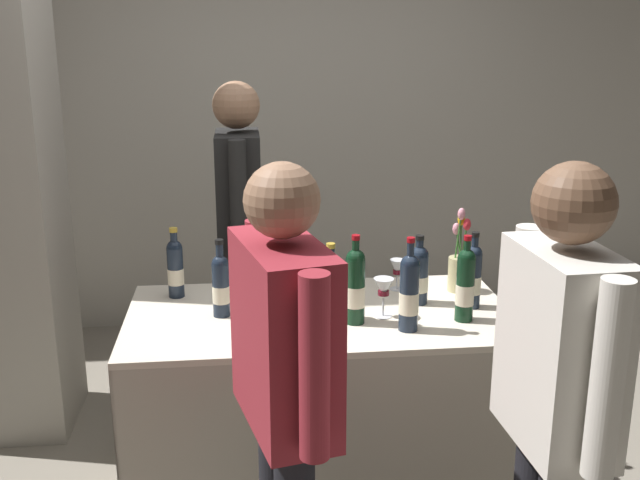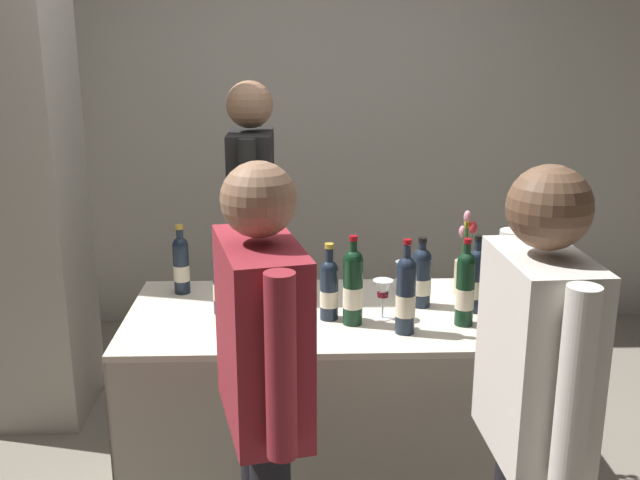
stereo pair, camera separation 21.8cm
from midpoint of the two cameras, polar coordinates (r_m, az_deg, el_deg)
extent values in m
cube|color=#9E998E|center=(4.77, -3.96, 12.17)|extent=(6.70, 0.12, 3.16)
cube|color=beige|center=(3.01, -2.09, -5.76)|extent=(1.54, 0.80, 0.02)
cube|color=#ABA392|center=(2.83, -1.39, -16.15)|extent=(1.54, 0.01, 0.76)
cube|color=#ABA392|center=(3.53, -2.50, -9.38)|extent=(1.54, 0.01, 0.76)
cube|color=#ABA392|center=(3.22, -16.01, -12.64)|extent=(0.01, 0.80, 0.76)
cube|color=#ABA392|center=(3.31, 11.53, -11.49)|extent=(0.01, 0.80, 0.76)
cylinder|color=black|center=(2.91, 8.90, -3.76)|extent=(0.07, 0.07, 0.25)
sphere|color=black|center=(2.87, 9.00, -1.38)|extent=(0.07, 0.07, 0.07)
cylinder|color=black|center=(2.86, 9.03, -0.71)|extent=(0.03, 0.03, 0.07)
cylinder|color=maroon|center=(2.85, 9.07, 0.14)|extent=(0.03, 0.03, 0.02)
cylinder|color=beige|center=(2.92, 8.88, -4.14)|extent=(0.07, 0.07, 0.08)
cylinder|color=#192333|center=(2.90, -1.35, -4.15)|extent=(0.07, 0.07, 0.20)
sphere|color=#192333|center=(2.87, -1.36, -2.24)|extent=(0.07, 0.07, 0.07)
cylinder|color=#192333|center=(2.86, -1.37, -1.44)|extent=(0.03, 0.03, 0.08)
cylinder|color=#B7932D|center=(2.84, -1.37, -0.46)|extent=(0.04, 0.04, 0.02)
cylinder|color=beige|center=(2.91, -1.35, -4.46)|extent=(0.07, 0.07, 0.07)
cylinder|color=#192333|center=(3.08, 5.51, -3.04)|extent=(0.08, 0.08, 0.21)
sphere|color=#192333|center=(3.05, 5.56, -1.21)|extent=(0.08, 0.08, 0.08)
cylinder|color=#192333|center=(3.04, 5.57, -0.61)|extent=(0.03, 0.03, 0.07)
cylinder|color=black|center=(3.02, 5.59, 0.16)|extent=(0.04, 0.04, 0.02)
cylinder|color=beige|center=(3.08, 5.50, -3.32)|extent=(0.08, 0.08, 0.07)
cylinder|color=#192333|center=(2.97, -9.65, -3.79)|extent=(0.07, 0.07, 0.21)
sphere|color=#192333|center=(2.94, -9.75, -1.82)|extent=(0.07, 0.07, 0.07)
cylinder|color=#192333|center=(2.92, -9.78, -1.07)|extent=(0.03, 0.03, 0.08)
cylinder|color=black|center=(2.91, -9.83, -0.15)|extent=(0.03, 0.03, 0.02)
cylinder|color=beige|center=(2.98, -9.64, -4.10)|extent=(0.07, 0.07, 0.07)
cylinder|color=#192333|center=(2.79, 4.58, -4.41)|extent=(0.07, 0.07, 0.26)
sphere|color=#192333|center=(2.75, 4.64, -1.88)|extent=(0.07, 0.07, 0.07)
cylinder|color=#192333|center=(2.74, 4.66, -1.04)|extent=(0.03, 0.03, 0.08)
cylinder|color=maroon|center=(2.72, 4.68, -0.01)|extent=(0.03, 0.03, 0.02)
cylinder|color=beige|center=(2.80, 4.57, -4.81)|extent=(0.07, 0.07, 0.08)
cylinder|color=#192333|center=(3.06, 9.59, -3.08)|extent=(0.06, 0.06, 0.23)
sphere|color=#192333|center=(3.02, 9.68, -1.04)|extent=(0.06, 0.06, 0.06)
cylinder|color=#192333|center=(3.01, 9.71, -0.40)|extent=(0.03, 0.03, 0.07)
cylinder|color=black|center=(3.00, 9.75, 0.40)|extent=(0.03, 0.03, 0.02)
cylinder|color=beige|center=(3.06, 9.57, -3.41)|extent=(0.07, 0.07, 0.07)
cylinder|color=black|center=(2.85, 0.51, -3.93)|extent=(0.08, 0.08, 0.26)
sphere|color=black|center=(2.81, 0.51, -1.46)|extent=(0.07, 0.07, 0.07)
cylinder|color=black|center=(2.80, 0.52, -0.73)|extent=(0.03, 0.03, 0.07)
cylinder|color=maroon|center=(2.79, 0.52, 0.18)|extent=(0.03, 0.03, 0.02)
cylinder|color=beige|center=(2.86, 0.51, -4.32)|extent=(0.08, 0.08, 0.08)
cylinder|color=#192333|center=(3.22, -12.87, -2.44)|extent=(0.07, 0.07, 0.21)
sphere|color=#192333|center=(3.18, -12.98, -0.61)|extent=(0.07, 0.07, 0.07)
cylinder|color=#192333|center=(3.18, -13.02, -0.02)|extent=(0.03, 0.03, 0.07)
cylinder|color=#B7932D|center=(3.16, -13.07, 0.74)|extent=(0.03, 0.03, 0.02)
cylinder|color=beige|center=(3.22, -12.85, -2.73)|extent=(0.07, 0.07, 0.07)
cylinder|color=silver|center=(2.96, 2.71, -5.83)|extent=(0.07, 0.07, 0.00)
cylinder|color=silver|center=(2.95, 2.72, -5.09)|extent=(0.01, 0.01, 0.08)
cone|color=silver|center=(2.92, 2.74, -3.68)|extent=(0.08, 0.08, 0.07)
cylinder|color=#590C19|center=(2.93, 2.74, -4.06)|extent=(0.04, 0.04, 0.02)
cylinder|color=silver|center=(3.26, 3.96, -3.77)|extent=(0.06, 0.06, 0.00)
cylinder|color=silver|center=(3.25, 3.97, -3.24)|extent=(0.01, 0.01, 0.06)
cone|color=silver|center=(3.23, 3.99, -2.13)|extent=(0.06, 0.06, 0.07)
cylinder|color=#590C19|center=(3.24, 3.99, -2.46)|extent=(0.04, 0.04, 0.02)
cylinder|color=silver|center=(3.17, -3.50, -4.34)|extent=(0.07, 0.07, 0.00)
cylinder|color=silver|center=(3.16, -3.51, -3.76)|extent=(0.01, 0.01, 0.06)
cone|color=silver|center=(3.14, -3.53, -2.67)|extent=(0.07, 0.07, 0.06)
cylinder|color=tan|center=(3.25, 8.61, -2.61)|extent=(0.09, 0.09, 0.15)
cylinder|color=#38722D|center=(3.22, 8.70, -0.92)|extent=(0.04, 0.02, 0.20)
ellipsoid|color=pink|center=(3.20, 8.44, 0.83)|extent=(0.03, 0.03, 0.05)
cylinder|color=#38722D|center=(3.20, 8.51, -0.35)|extent=(0.02, 0.03, 0.27)
ellipsoid|color=pink|center=(3.16, 8.81, 1.95)|extent=(0.03, 0.03, 0.05)
cylinder|color=#38722D|center=(3.21, 8.95, -0.74)|extent=(0.02, 0.04, 0.23)
ellipsoid|color=red|center=(3.17, 9.23, 1.15)|extent=(0.03, 0.03, 0.05)
cylinder|color=#38722D|center=(3.22, 8.77, -0.59)|extent=(0.01, 0.03, 0.24)
ellipsoid|color=gold|center=(3.20, 8.82, 1.53)|extent=(0.03, 0.03, 0.05)
cylinder|color=#4C4233|center=(3.96, -7.49, -6.13)|extent=(0.12, 0.12, 0.82)
cylinder|color=#4C4233|center=(3.82, -7.55, -6.98)|extent=(0.12, 0.12, 0.82)
cube|color=black|center=(3.68, -7.91, 3.61)|extent=(0.21, 0.39, 0.58)
sphere|color=#8C664C|center=(3.62, -8.16, 10.14)|extent=(0.23, 0.23, 0.23)
cylinder|color=black|center=(3.91, -7.81, 4.69)|extent=(0.08, 0.08, 0.54)
cylinder|color=black|center=(3.44, -8.05, 3.15)|extent=(0.08, 0.08, 0.54)
cube|color=maroon|center=(2.15, -5.70, -7.30)|extent=(0.31, 0.49, 0.55)
sphere|color=#8C664C|center=(2.03, -6.00, 3.00)|extent=(0.21, 0.21, 0.21)
cylinder|color=maroon|center=(1.90, -3.76, -9.78)|extent=(0.08, 0.08, 0.50)
cylinder|color=maroon|center=(2.39, -7.25, -4.36)|extent=(0.08, 0.08, 0.50)
cube|color=beige|center=(2.09, 14.99, -8.04)|extent=(0.23, 0.40, 0.55)
sphere|color=brown|center=(1.97, 15.81, 2.70)|extent=(0.21, 0.21, 0.21)
cylinder|color=beige|center=(1.89, 17.95, -10.23)|extent=(0.08, 0.08, 0.51)
cylinder|color=beige|center=(2.28, 12.64, -5.20)|extent=(0.08, 0.08, 0.51)
camera|label=1|loc=(0.11, -92.15, -0.61)|focal=41.99mm
camera|label=2|loc=(0.11, 87.85, 0.61)|focal=41.99mm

